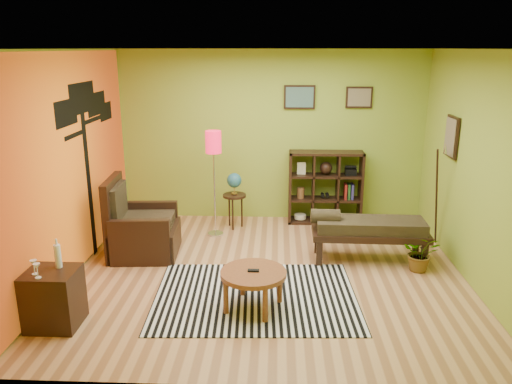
{
  "coord_description": "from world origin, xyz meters",
  "views": [
    {
      "loc": [
        0.11,
        -5.91,
        2.81
      ],
      "look_at": [
        -0.16,
        0.16,
        1.05
      ],
      "focal_mm": 35.0,
      "sensor_mm": 36.0,
      "label": 1
    }
  ],
  "objects_px": {
    "armchair": "(140,231)",
    "cube_shelf": "(326,188)",
    "potted_plant": "(420,257)",
    "floor_lamp": "(214,152)",
    "bench": "(367,228)",
    "side_cabinet": "(54,298)",
    "globe_table": "(234,187)",
    "coffee_table": "(253,276)"
  },
  "relations": [
    {
      "from": "floor_lamp",
      "to": "side_cabinet",
      "type": "bearing_deg",
      "value": -116.61
    },
    {
      "from": "armchair",
      "to": "floor_lamp",
      "type": "xyz_separation_m",
      "value": [
        0.97,
        0.79,
        0.99
      ]
    },
    {
      "from": "side_cabinet",
      "to": "cube_shelf",
      "type": "distance_m",
      "value": 4.6
    },
    {
      "from": "floor_lamp",
      "to": "bench",
      "type": "xyz_separation_m",
      "value": [
        2.17,
        -0.87,
        -0.86
      ]
    },
    {
      "from": "floor_lamp",
      "to": "cube_shelf",
      "type": "height_order",
      "value": "floor_lamp"
    },
    {
      "from": "floor_lamp",
      "to": "bench",
      "type": "relative_size",
      "value": 1.03
    },
    {
      "from": "floor_lamp",
      "to": "globe_table",
      "type": "relative_size",
      "value": 1.8
    },
    {
      "from": "armchair",
      "to": "cube_shelf",
      "type": "bearing_deg",
      "value": 28.08
    },
    {
      "from": "side_cabinet",
      "to": "coffee_table",
      "type": "bearing_deg",
      "value": 12.06
    },
    {
      "from": "side_cabinet",
      "to": "globe_table",
      "type": "xyz_separation_m",
      "value": [
        1.63,
        3.05,
        0.37
      ]
    },
    {
      "from": "side_cabinet",
      "to": "floor_lamp",
      "type": "distance_m",
      "value": 3.19
    },
    {
      "from": "armchair",
      "to": "cube_shelf",
      "type": "xyz_separation_m",
      "value": [
        2.73,
        1.45,
        0.27
      ]
    },
    {
      "from": "coffee_table",
      "to": "potted_plant",
      "type": "bearing_deg",
      "value": 26.88
    },
    {
      "from": "coffee_table",
      "to": "armchair",
      "type": "relative_size",
      "value": 0.66
    },
    {
      "from": "coffee_table",
      "to": "floor_lamp",
      "type": "distance_m",
      "value": 2.55
    },
    {
      "from": "cube_shelf",
      "to": "potted_plant",
      "type": "relative_size",
      "value": 2.4
    },
    {
      "from": "bench",
      "to": "cube_shelf",
      "type": "bearing_deg",
      "value": 105.06
    },
    {
      "from": "side_cabinet",
      "to": "globe_table",
      "type": "height_order",
      "value": "side_cabinet"
    },
    {
      "from": "coffee_table",
      "to": "potted_plant",
      "type": "distance_m",
      "value": 2.39
    },
    {
      "from": "side_cabinet",
      "to": "floor_lamp",
      "type": "height_order",
      "value": "floor_lamp"
    },
    {
      "from": "armchair",
      "to": "floor_lamp",
      "type": "relative_size",
      "value": 0.68
    },
    {
      "from": "bench",
      "to": "armchair",
      "type": "bearing_deg",
      "value": 178.41
    },
    {
      "from": "side_cabinet",
      "to": "bench",
      "type": "xyz_separation_m",
      "value": [
        3.53,
        1.83,
        0.15
      ]
    },
    {
      "from": "floor_lamp",
      "to": "cube_shelf",
      "type": "xyz_separation_m",
      "value": [
        1.76,
        0.67,
        -0.72
      ]
    },
    {
      "from": "floor_lamp",
      "to": "potted_plant",
      "type": "relative_size",
      "value": 3.26
    },
    {
      "from": "bench",
      "to": "potted_plant",
      "type": "relative_size",
      "value": 3.17
    },
    {
      "from": "armchair",
      "to": "side_cabinet",
      "type": "xyz_separation_m",
      "value": [
        -0.39,
        -1.92,
        -0.02
      ]
    },
    {
      "from": "globe_table",
      "to": "potted_plant",
      "type": "relative_size",
      "value": 1.81
    },
    {
      "from": "globe_table",
      "to": "bench",
      "type": "height_order",
      "value": "globe_table"
    },
    {
      "from": "floor_lamp",
      "to": "bench",
      "type": "bearing_deg",
      "value": -21.92
    },
    {
      "from": "armchair",
      "to": "potted_plant",
      "type": "relative_size",
      "value": 2.21
    },
    {
      "from": "coffee_table",
      "to": "globe_table",
      "type": "distance_m",
      "value": 2.66
    },
    {
      "from": "coffee_table",
      "to": "globe_table",
      "type": "height_order",
      "value": "globe_table"
    },
    {
      "from": "globe_table",
      "to": "cube_shelf",
      "type": "distance_m",
      "value": 1.52
    },
    {
      "from": "armchair",
      "to": "globe_table",
      "type": "relative_size",
      "value": 1.22
    },
    {
      "from": "floor_lamp",
      "to": "globe_table",
      "type": "height_order",
      "value": "floor_lamp"
    },
    {
      "from": "bench",
      "to": "globe_table",
      "type": "bearing_deg",
      "value": 147.39
    },
    {
      "from": "potted_plant",
      "to": "bench",
      "type": "bearing_deg",
      "value": 154.81
    },
    {
      "from": "armchair",
      "to": "globe_table",
      "type": "xyz_separation_m",
      "value": [
        1.24,
        1.13,
        0.35
      ]
    },
    {
      "from": "cube_shelf",
      "to": "potted_plant",
      "type": "xyz_separation_m",
      "value": [
        1.07,
        -1.85,
        -0.41
      ]
    },
    {
      "from": "armchair",
      "to": "cube_shelf",
      "type": "distance_m",
      "value": 3.1
    },
    {
      "from": "side_cabinet",
      "to": "globe_table",
      "type": "bearing_deg",
      "value": 61.88
    }
  ]
}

